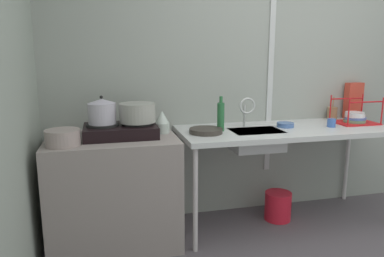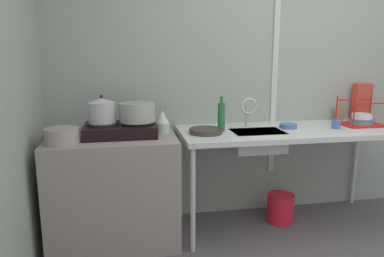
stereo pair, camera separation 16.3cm
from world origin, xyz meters
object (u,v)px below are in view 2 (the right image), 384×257
frying_pan (206,131)px  bucket_on_floor (280,208)px  bottle_by_sink (221,117)px  cereal_box (362,102)px  cup_by_rack (336,124)px  pot_on_left_burner (102,110)px  sink_basin (257,141)px  faucet (249,108)px  utensil_jar (339,114)px  pot_beside_stove (62,136)px  percolator (162,122)px  small_bowl_on_drainboard (288,126)px  dish_rack (362,120)px  pot_on_right_burner (137,112)px  stove (120,129)px

frying_pan → bucket_on_floor: (0.68, 0.07, -0.72)m
bottle_by_sink → cereal_box: bearing=10.7°
cup_by_rack → bucket_on_floor: bearing=167.4°
frying_pan → pot_on_left_burner: bearing=177.4°
pot_on_left_burner → sink_basin: (1.19, -0.04, -0.27)m
faucet → utensil_jar: faucet is taller
sink_basin → pot_beside_stove: bearing=-174.5°
percolator → cup_by_rack: (1.41, -0.11, -0.05)m
percolator → utensil_jar: bearing=7.6°
cereal_box → bucket_on_floor: cereal_box is taller
faucet → bucket_on_floor: bearing=-9.6°
frying_pan → cup_by_rack: cup_by_rack is taller
percolator → utensil_jar: (1.64, 0.22, -0.03)m
pot_on_left_burner → faucet: (1.15, 0.09, -0.03)m
small_bowl_on_drainboard → bottle_by_sink: (-0.58, -0.02, 0.10)m
dish_rack → bottle_by_sink: bottle_by_sink is taller
percolator → faucet: (0.71, 0.03, 0.08)m
pot_on_right_burner → bucket_on_floor: pot_on_right_burner is taller
pot_on_left_burner → pot_beside_stove: 0.35m
stove → percolator: percolator is taller
bottle_by_sink → bucket_on_floor: bearing=2.2°
frying_pan → cereal_box: bearing=11.7°
bottle_by_sink → utensil_jar: bearing=12.3°
frying_pan → dish_rack: size_ratio=0.74×
sink_basin → faucet: (-0.04, 0.13, 0.25)m
stove → pot_on_left_burner: size_ratio=2.58×
sink_basin → small_bowl_on_drainboard: small_bowl_on_drainboard is taller
cereal_box → bucket_on_floor: bearing=-169.5°
stove → bottle_by_sink: 0.78m
percolator → cereal_box: cereal_box is taller
stove → bottle_by_sink: (0.78, 0.02, 0.07)m
faucet → bucket_on_floor: (0.30, -0.05, -0.87)m
pot_on_left_burner → percolator: (0.45, 0.06, -0.11)m
pot_on_right_burner → bottle_by_sink: bearing=1.4°
stove → pot_on_left_burner: 0.19m
faucet → cereal_box: bearing=9.5°
cup_by_rack → sink_basin: bearing=178.7°
stove → frying_pan: (0.64, -0.04, -0.03)m
percolator → small_bowl_on_drainboard: 1.04m
sink_basin → utensil_jar: (0.90, 0.31, 0.14)m
pot_beside_stove → dish_rack: dish_rack is taller
pot_on_left_burner → cereal_box: 2.33m
pot_beside_stove → utensil_jar: bearing=10.8°
pot_beside_stove → cereal_box: (2.58, 0.46, 0.11)m
small_bowl_on_drainboard → bottle_by_sink: bottle_by_sink is taller
faucet → pot_on_left_burner: bearing=-175.7°
faucet → dish_rack: faucet is taller
bucket_on_floor → faucet: bearing=170.4°
pot_on_right_burner → percolator: (0.19, 0.06, -0.09)m
stove → bottle_by_sink: size_ratio=1.91×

